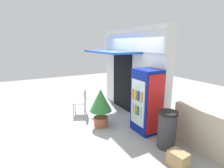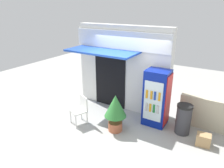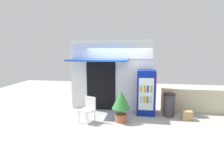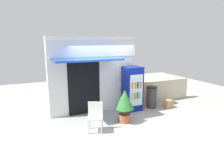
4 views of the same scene
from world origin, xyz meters
name	(u,v)px [view 3 (image 3 of 4)]	position (x,y,z in m)	size (l,w,h in m)	color
ground	(114,121)	(0.00, 0.00, 0.00)	(16.00, 16.00, 0.00)	#A3A39E
storefront_building	(110,74)	(-0.37, 1.44, 1.48)	(3.30, 1.32, 2.83)	silver
drink_cooler	(146,93)	(1.08, 0.96, 0.85)	(0.69, 0.63, 1.70)	navy
plastic_chair	(88,108)	(-0.87, -0.18, 0.51)	(0.58, 0.57, 0.87)	silver
potted_plant_near_shop	(121,102)	(0.23, 0.01, 0.69)	(0.63, 0.63, 1.10)	#AD5B3D
trash_bin	(169,105)	(1.92, 0.88, 0.44)	(0.43, 0.43, 0.87)	#38383D
stone_boundary_wall	(195,101)	(2.97, 1.48, 0.47)	(2.59, 0.22, 0.94)	beige
cardboard_box	(187,115)	(2.52, 0.58, 0.16)	(0.35, 0.27, 0.32)	tan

